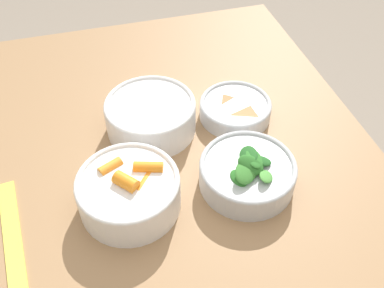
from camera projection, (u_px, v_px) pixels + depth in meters
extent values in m
cube|color=#99724C|center=(195.00, 203.00, 0.76)|extent=(1.23, 0.76, 0.03)
cube|color=olive|center=(240.00, 119.00, 1.46)|extent=(0.06, 0.06, 0.71)
cube|color=olive|center=(47.00, 157.00, 1.34)|extent=(0.06, 0.06, 0.71)
cylinder|color=white|center=(129.00, 193.00, 0.72)|extent=(0.17, 0.17, 0.06)
torus|color=white|center=(127.00, 181.00, 0.70)|extent=(0.17, 0.17, 0.01)
cylinder|color=orange|center=(127.00, 187.00, 0.71)|extent=(0.05, 0.05, 0.02)
cylinder|color=orange|center=(144.00, 184.00, 0.71)|extent=(0.05, 0.05, 0.02)
cylinder|color=orange|center=(113.00, 187.00, 0.70)|extent=(0.06, 0.04, 0.02)
cylinder|color=orange|center=(122.00, 167.00, 0.74)|extent=(0.03, 0.05, 0.02)
cylinder|color=orange|center=(110.00, 187.00, 0.71)|extent=(0.03, 0.06, 0.02)
cylinder|color=orange|center=(134.00, 185.00, 0.71)|extent=(0.06, 0.05, 0.02)
cylinder|color=orange|center=(148.00, 167.00, 0.72)|extent=(0.03, 0.05, 0.02)
cylinder|color=orange|center=(111.00, 167.00, 0.72)|extent=(0.03, 0.04, 0.02)
cylinder|color=orange|center=(126.00, 182.00, 0.69)|extent=(0.05, 0.04, 0.02)
cylinder|color=silver|center=(247.00, 174.00, 0.76)|extent=(0.17, 0.17, 0.05)
torus|color=silver|center=(248.00, 166.00, 0.74)|extent=(0.17, 0.17, 0.01)
ellipsoid|color=#2D7028|center=(251.00, 165.00, 0.72)|extent=(0.05, 0.06, 0.04)
ellipsoid|color=#235B23|center=(262.00, 161.00, 0.74)|extent=(0.03, 0.04, 0.02)
ellipsoid|color=#3D8433|center=(246.00, 171.00, 0.72)|extent=(0.07, 0.07, 0.03)
ellipsoid|color=#4C933D|center=(266.00, 177.00, 0.72)|extent=(0.04, 0.04, 0.03)
ellipsoid|color=#2D7028|center=(239.00, 178.00, 0.72)|extent=(0.04, 0.03, 0.01)
ellipsoid|color=#235B23|center=(248.00, 155.00, 0.74)|extent=(0.05, 0.04, 0.03)
ellipsoid|color=#2D7028|center=(254.00, 159.00, 0.73)|extent=(0.06, 0.05, 0.03)
cylinder|color=white|center=(151.00, 117.00, 0.85)|extent=(0.18, 0.18, 0.06)
torus|color=white|center=(150.00, 104.00, 0.83)|extent=(0.18, 0.18, 0.01)
cylinder|color=#936042|center=(151.00, 121.00, 0.86)|extent=(0.16, 0.16, 0.04)
ellipsoid|color=#AD7551|center=(129.00, 103.00, 0.86)|extent=(0.01, 0.01, 0.01)
ellipsoid|color=#AD7551|center=(153.00, 109.00, 0.85)|extent=(0.01, 0.01, 0.01)
ellipsoid|color=#AD7551|center=(119.00, 129.00, 0.81)|extent=(0.01, 0.01, 0.01)
ellipsoid|color=#8E5B3D|center=(161.00, 131.00, 0.80)|extent=(0.01, 0.01, 0.01)
ellipsoid|color=#8E5B3D|center=(181.00, 103.00, 0.86)|extent=(0.01, 0.01, 0.01)
ellipsoid|color=#A36B4C|center=(121.00, 125.00, 0.82)|extent=(0.01, 0.01, 0.01)
ellipsoid|color=#AD7551|center=(164.00, 101.00, 0.87)|extent=(0.01, 0.01, 0.01)
ellipsoid|color=#8E5B3D|center=(158.00, 129.00, 0.81)|extent=(0.01, 0.01, 0.01)
ellipsoid|color=#8E5B3D|center=(153.00, 127.00, 0.81)|extent=(0.01, 0.01, 0.01)
ellipsoid|color=#AD7551|center=(152.00, 93.00, 0.88)|extent=(0.01, 0.01, 0.01)
ellipsoid|color=#A36B4C|center=(136.00, 120.00, 0.82)|extent=(0.01, 0.01, 0.01)
ellipsoid|color=#8E5B3D|center=(129.00, 111.00, 0.84)|extent=(0.01, 0.01, 0.01)
ellipsoid|color=#AD7551|center=(166.00, 99.00, 0.87)|extent=(0.01, 0.01, 0.01)
ellipsoid|color=#A36B4C|center=(165.00, 110.00, 0.85)|extent=(0.01, 0.01, 0.01)
ellipsoid|color=#A36B4C|center=(151.00, 115.00, 0.84)|extent=(0.01, 0.01, 0.01)
ellipsoid|color=#AD7551|center=(184.00, 103.00, 0.87)|extent=(0.01, 0.01, 0.01)
cylinder|color=beige|center=(149.00, 94.00, 0.87)|extent=(0.02, 0.02, 0.01)
cylinder|color=beige|center=(151.00, 97.00, 0.87)|extent=(0.03, 0.03, 0.01)
cylinder|color=tan|center=(129.00, 129.00, 0.80)|extent=(0.03, 0.03, 0.01)
cylinder|color=tan|center=(161.00, 106.00, 0.85)|extent=(0.03, 0.03, 0.01)
cylinder|color=silver|center=(235.00, 110.00, 0.89)|extent=(0.15, 0.15, 0.03)
torus|color=silver|center=(236.00, 104.00, 0.88)|extent=(0.15, 0.15, 0.01)
cube|color=tan|center=(232.00, 107.00, 0.89)|extent=(0.07, 0.07, 0.02)
cube|color=tan|center=(233.00, 106.00, 0.88)|extent=(0.06, 0.06, 0.02)
cube|color=tan|center=(246.00, 119.00, 0.85)|extent=(0.05, 0.06, 0.02)
cube|color=#EADB4C|center=(15.00, 262.00, 0.67)|extent=(0.34, 0.06, 0.00)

